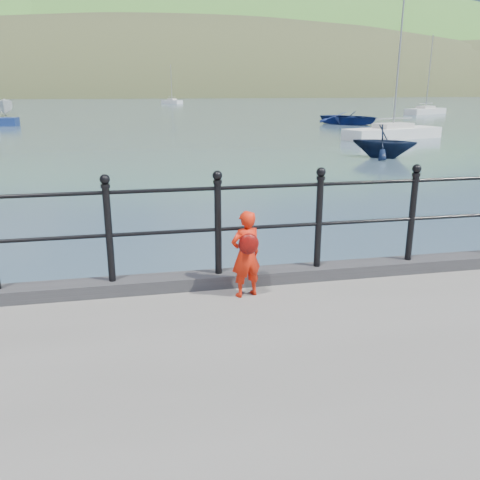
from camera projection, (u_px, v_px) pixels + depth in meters
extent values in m
plane|color=#2D4251|center=(170.00, 360.00, 6.25)|extent=(600.00, 600.00, 0.00)
cube|color=#28282B|center=(167.00, 283.00, 5.80)|extent=(60.00, 0.30, 0.15)
cylinder|color=black|center=(165.00, 232.00, 5.63)|extent=(18.00, 0.04, 0.04)
cylinder|color=black|center=(163.00, 190.00, 5.49)|extent=(18.00, 0.04, 0.04)
cylinder|color=black|center=(109.00, 235.00, 5.51)|extent=(0.08, 0.08, 1.05)
sphere|color=black|center=(105.00, 179.00, 5.33)|extent=(0.11, 0.11, 0.11)
cylinder|color=black|center=(218.00, 229.00, 5.74)|extent=(0.08, 0.08, 1.05)
sphere|color=black|center=(217.00, 175.00, 5.56)|extent=(0.11, 0.11, 0.11)
cylinder|color=black|center=(319.00, 224.00, 5.97)|extent=(0.08, 0.08, 1.05)
sphere|color=black|center=(321.00, 172.00, 5.80)|extent=(0.11, 0.11, 0.11)
cylinder|color=black|center=(412.00, 219.00, 6.21)|extent=(0.08, 0.08, 1.05)
sphere|color=black|center=(417.00, 169.00, 6.03)|extent=(0.11, 0.11, 0.11)
ellipsoid|color=#333A21|center=(187.00, 137.00, 197.42)|extent=(400.00, 100.00, 88.00)
ellipsoid|color=#387026|center=(253.00, 148.00, 264.83)|extent=(600.00, 180.00, 156.00)
cube|color=silver|center=(25.00, 88.00, 168.37)|extent=(9.00, 6.00, 6.00)
cube|color=#4C4744|center=(23.00, 75.00, 167.21)|extent=(9.50, 6.50, 2.00)
cube|color=silver|center=(96.00, 88.00, 172.80)|extent=(9.00, 6.00, 6.00)
cube|color=#4C4744|center=(95.00, 75.00, 171.65)|extent=(9.50, 6.50, 2.00)
cube|color=silver|center=(184.00, 88.00, 178.59)|extent=(9.00, 6.00, 6.00)
cube|color=#4C4744|center=(184.00, 76.00, 177.43)|extent=(9.50, 6.50, 2.00)
cube|color=silver|center=(259.00, 88.00, 183.79)|extent=(9.00, 6.00, 6.00)
cube|color=#4C4744|center=(259.00, 76.00, 182.63)|extent=(9.50, 6.50, 2.00)
imported|color=red|center=(246.00, 254.00, 5.50)|extent=(0.40, 0.32, 0.97)
ellipsoid|color=red|center=(249.00, 244.00, 5.33)|extent=(0.22, 0.11, 0.23)
imported|color=navy|center=(350.00, 118.00, 45.41)|extent=(6.30, 6.83, 1.15)
imported|color=silver|center=(4.00, 107.00, 58.97)|extent=(2.84, 5.35, 1.96)
imported|color=black|center=(384.00, 141.00, 23.89)|extent=(3.88, 3.80, 1.55)
cube|color=white|center=(172.00, 102.00, 102.88)|extent=(4.11, 5.09, 0.90)
cube|color=beige|center=(172.00, 100.00, 102.73)|extent=(1.89, 2.08, 0.50)
cylinder|color=#A5A5A8|center=(171.00, 82.00, 101.76)|extent=(0.10, 0.10, 6.81)
cylinder|color=#A5A5A8|center=(172.00, 97.00, 102.58)|extent=(1.33, 1.94, 0.06)
cube|color=white|center=(392.00, 135.00, 32.77)|extent=(7.14, 3.82, 0.90)
cube|color=beige|center=(393.00, 127.00, 32.62)|extent=(2.69, 1.98, 0.50)
cylinder|color=#A5A5A8|center=(399.00, 58.00, 31.41)|extent=(0.10, 0.10, 8.47)
cylinder|color=#A5A5A8|center=(394.00, 118.00, 32.47)|extent=(2.98, 0.96, 0.06)
cube|color=silver|center=(425.00, 112.00, 62.78)|extent=(6.68, 4.64, 0.90)
cube|color=beige|center=(426.00, 108.00, 62.64)|extent=(2.63, 2.18, 0.50)
cylinder|color=#A5A5A8|center=(429.00, 72.00, 61.43)|extent=(0.10, 0.10, 8.48)
cylinder|color=#A5A5A8|center=(426.00, 103.00, 62.48)|extent=(2.66, 1.43, 0.06)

